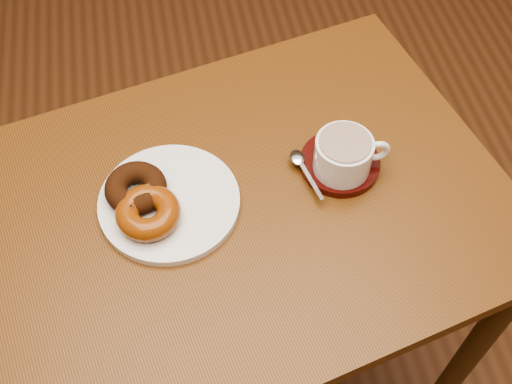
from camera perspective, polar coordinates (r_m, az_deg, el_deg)
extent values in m
plane|color=brown|center=(1.80, 2.54, -11.63)|extent=(6.00, 6.00, 0.00)
cube|color=brown|center=(1.05, -1.07, -1.29)|extent=(0.97, 0.81, 0.03)
cylinder|color=#422B13|center=(1.43, 18.46, -13.50)|extent=(0.05, 0.05, 0.76)
cylinder|color=#422B13|center=(1.52, -18.49, -6.39)|extent=(0.05, 0.05, 0.76)
cylinder|color=#422B13|center=(1.62, 7.79, 2.83)|extent=(0.05, 0.05, 0.76)
cylinder|color=white|center=(1.04, -7.71, -0.92)|extent=(0.30, 0.30, 0.01)
torus|color=#33170A|center=(1.03, -10.64, 0.35)|extent=(0.13, 0.13, 0.04)
torus|color=#883F0E|center=(1.00, -9.57, -1.82)|extent=(0.13, 0.13, 0.04)
cube|color=#4C3319|center=(0.98, -7.86, -1.03)|extent=(0.01, 0.00, 0.00)
cube|color=#4C3319|center=(1.00, -8.32, -0.20)|extent=(0.01, 0.01, 0.00)
cube|color=#4C3319|center=(1.00, -9.29, 0.19)|extent=(0.01, 0.01, 0.00)
cube|color=#4C3319|center=(1.00, -10.41, 0.02)|extent=(0.01, 0.01, 0.00)
cube|color=#4C3319|center=(1.00, -11.26, -0.65)|extent=(0.01, 0.01, 0.00)
cube|color=#4C3319|center=(0.99, -11.53, -1.59)|extent=(0.01, 0.00, 0.00)
cube|color=#4C3319|center=(0.98, -11.10, -2.44)|extent=(0.01, 0.01, 0.00)
cube|color=#4C3319|center=(0.97, -10.11, -2.87)|extent=(0.01, 0.01, 0.00)
cube|color=#4C3319|center=(0.97, -8.96, -2.70)|extent=(0.01, 0.01, 0.00)
cube|color=#4C3319|center=(0.97, -8.10, -1.99)|extent=(0.01, 0.01, 0.00)
cylinder|color=#370907|center=(1.08, 7.45, 2.54)|extent=(0.15, 0.15, 0.01)
cylinder|color=white|center=(1.04, 7.74, 3.26)|extent=(0.09, 0.09, 0.06)
cylinder|color=#53291C|center=(1.02, 7.95, 4.40)|extent=(0.08, 0.08, 0.00)
torus|color=white|center=(1.05, 10.71, 3.61)|extent=(0.04, 0.01, 0.04)
ellipsoid|color=silver|center=(1.07, 3.69, 3.10)|extent=(0.02, 0.03, 0.01)
cube|color=silver|center=(1.04, 4.84, 1.15)|extent=(0.03, 0.09, 0.00)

